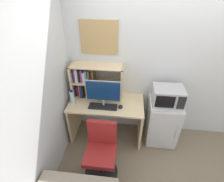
{
  "coord_description": "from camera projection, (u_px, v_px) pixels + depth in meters",
  "views": [
    {
      "loc": [
        -0.59,
        -2.48,
        2.43
      ],
      "look_at": [
        -0.84,
        -0.34,
        1.01
      ],
      "focal_mm": 27.05,
      "sensor_mm": 36.0,
      "label": 1
    }
  ],
  "objects": [
    {
      "name": "desk_chair",
      "position": [
        101.0,
        154.0,
        2.38
      ],
      "size": [
        0.49,
        0.49,
        0.87
      ],
      "color": "black",
      "rests_on": "ground_plane"
    },
    {
      "name": "wall_corkboard",
      "position": [
        99.0,
        38.0,
        2.49
      ],
      "size": [
        0.57,
        0.02,
        0.5
      ],
      "primitive_type": "cube",
      "color": "tan"
    },
    {
      "name": "monitor",
      "position": [
        103.0,
        92.0,
        2.55
      ],
      "size": [
        0.54,
        0.19,
        0.45
      ],
      "color": "#B7B7BC",
      "rests_on": "desk"
    },
    {
      "name": "keyboard",
      "position": [
        103.0,
        107.0,
        2.65
      ],
      "size": [
        0.45,
        0.15,
        0.02
      ],
      "primitive_type": "cube",
      "color": "black",
      "rests_on": "desk"
    },
    {
      "name": "mini_fridge",
      "position": [
        162.0,
        121.0,
        2.89
      ],
      "size": [
        0.5,
        0.52,
        0.81
      ],
      "color": "silver",
      "rests_on": "ground_plane"
    },
    {
      "name": "wall_back",
      "position": [
        195.0,
        67.0,
        2.6
      ],
      "size": [
        6.4,
        0.04,
        2.6
      ],
      "primitive_type": "cube",
      "color": "silver",
      "rests_on": "ground_plane"
    },
    {
      "name": "computer_mouse",
      "position": [
        120.0,
        107.0,
        2.64
      ],
      "size": [
        0.07,
        0.09,
        0.03
      ],
      "primitive_type": "ellipsoid",
      "color": "black",
      "rests_on": "desk"
    },
    {
      "name": "desk",
      "position": [
        106.0,
        113.0,
        2.89
      ],
      "size": [
        1.21,
        0.62,
        0.76
      ],
      "color": "beige",
      "rests_on": "ground_plane"
    },
    {
      "name": "hutch_bookshelf",
      "position": [
        89.0,
        80.0,
        2.78
      ],
      "size": [
        0.84,
        0.28,
        0.57
      ],
      "color": "beige",
      "rests_on": "desk"
    },
    {
      "name": "wall_left",
      "position": [
        6.0,
        137.0,
        1.45
      ],
      "size": [
        0.04,
        4.4,
        2.6
      ],
      "primitive_type": "cube",
      "color": "silver",
      "rests_on": "ground_plane"
    },
    {
      "name": "microwave",
      "position": [
        168.0,
        95.0,
        2.59
      ],
      "size": [
        0.46,
        0.35,
        0.27
      ],
      "color": "#ADADB2",
      "rests_on": "mini_fridge"
    },
    {
      "name": "water_bottle",
      "position": [
        72.0,
        97.0,
        2.68
      ],
      "size": [
        0.07,
        0.07,
        0.24
      ],
      "color": "silver",
      "rests_on": "desk"
    }
  ]
}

